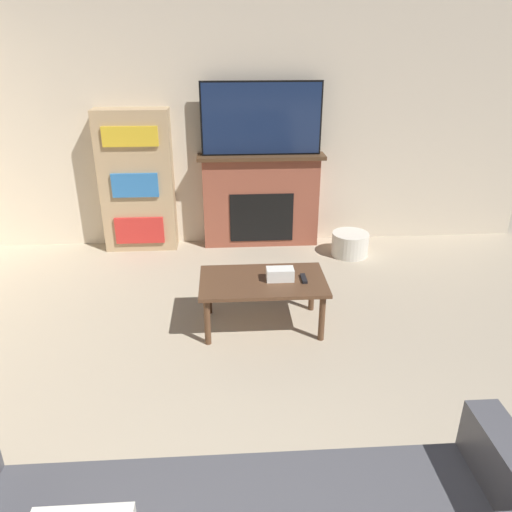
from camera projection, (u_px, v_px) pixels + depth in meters
The scene contains 8 objects.
wall_back at pixel (238, 124), 5.40m from camera, with size 6.59×0.06×2.70m.
fireplace at pixel (261, 200), 5.63m from camera, with size 1.39×0.28×1.04m.
tv at pixel (261, 119), 5.24m from camera, with size 1.28×0.03×0.77m.
coffee_table at pixel (263, 286), 4.06m from camera, with size 1.02×0.60×0.43m.
tissue_box at pixel (280, 274), 4.01m from camera, with size 0.22×0.12×0.10m.
remote_control at pixel (304, 278), 4.03m from camera, with size 0.04×0.15×0.02m.
bookshelf at pixel (137, 182), 5.43m from camera, with size 0.79×0.29×1.54m.
storage_basket at pixel (350, 244), 5.49m from camera, with size 0.40×0.40×0.26m.
Camera 1 is at (-0.15, -0.73, 2.27)m, focal length 35.00 mm.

